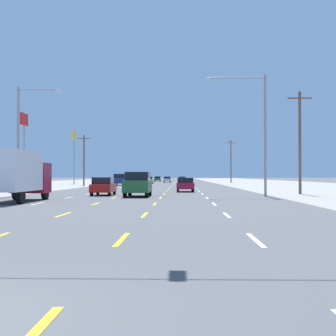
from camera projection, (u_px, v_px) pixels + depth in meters
ground_plane at (160, 186)px, 71.04m from camera, size 572.00×572.00×0.00m
lot_apron_left at (3, 186)px, 71.75m from camera, size 28.00×440.00×0.01m
lot_apron_right at (320, 187)px, 70.32m from camera, size 28.00×440.00×0.01m
lane_markings at (167, 183)px, 109.51m from camera, size 10.64×227.60×0.01m
signal_span_wire at (47, 16)px, 12.29m from camera, size 25.42×0.52×9.72m
box_truck_far_left_nearest at (16, 173)px, 29.24m from camera, size 2.40×7.20×3.23m
suv_center_turn_near at (138, 184)px, 36.70m from camera, size 1.98×4.90×1.98m
hatchback_inner_left_mid at (103, 186)px, 38.96m from camera, size 1.72×3.90×1.54m
sedan_inner_right_midfar at (185, 184)px, 47.80m from camera, size 1.80×4.50×1.46m
suv_far_left_far at (120, 179)px, 77.93m from camera, size 1.98×4.90×1.98m
sedan_inner_left_farther at (149, 180)px, 95.14m from camera, size 1.80×4.50×1.46m
hatchback_far_left_farthest at (136, 179)px, 106.27m from camera, size 1.72×3.90×1.54m
sedan_inner_right_distant_a at (182, 180)px, 108.84m from camera, size 1.80×4.50×1.46m
sedan_center_turn_distant_b at (167, 179)px, 112.58m from camera, size 1.80×4.50×1.46m
sedan_inner_left_distant_c at (158, 179)px, 131.27m from camera, size 1.80×4.50×1.46m
pole_sign_left_row_1 at (24, 131)px, 57.45m from camera, size 0.24×2.38×9.52m
pole_sign_left_row_2 at (74, 144)px, 88.23m from camera, size 0.24×2.01×10.43m
streetlight_left_row_0 at (23, 133)px, 37.67m from camera, size 3.75×0.26×9.04m
streetlight_right_row_0 at (258, 125)px, 37.12m from camera, size 5.05×0.26×9.92m
utility_pole_right_row_0 at (300, 141)px, 41.85m from camera, size 2.20×0.26×9.40m
utility_pole_left_row_1 at (84, 159)px, 75.44m from camera, size 2.20×0.26×8.42m
utility_pole_right_row_2 at (231, 161)px, 108.22m from camera, size 2.20×0.26×10.07m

